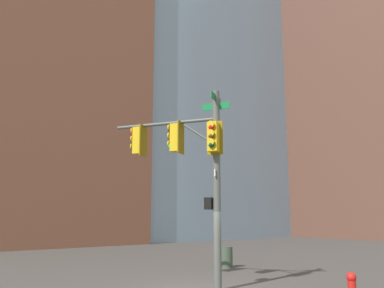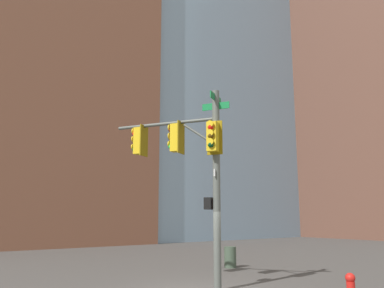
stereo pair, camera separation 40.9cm
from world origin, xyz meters
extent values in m
cylinder|color=#4C514C|center=(0.37, 0.44, 3.34)|extent=(0.25, 0.25, 6.67)
cylinder|color=#4C514C|center=(-1.34, -0.53, 5.68)|extent=(3.49, 2.06, 0.12)
cylinder|color=#4C514C|center=(-0.24, 0.09, 5.23)|extent=(0.94, 0.59, 0.75)
cube|color=#0F6B33|center=(0.37, 0.44, 6.42)|extent=(0.54, 0.92, 0.24)
cube|color=#0F6B33|center=(0.37, 0.44, 6.12)|extent=(0.88, 0.52, 0.24)
cube|color=white|center=(0.37, 0.44, 3.78)|extent=(0.25, 0.41, 0.24)
cube|color=gold|center=(-0.95, -0.31, 5.12)|extent=(0.46, 0.46, 1.00)
cube|color=#7D640C|center=(-0.78, -0.21, 5.12)|extent=(0.30, 0.49, 1.16)
sphere|color=#470A07|center=(-1.12, -0.41, 5.42)|extent=(0.20, 0.20, 0.20)
cylinder|color=gold|center=(-1.18, -0.44, 5.51)|extent=(0.15, 0.22, 0.23)
sphere|color=#4C330A|center=(-1.12, -0.41, 5.12)|extent=(0.20, 0.20, 0.20)
cylinder|color=gold|center=(-1.18, -0.44, 5.21)|extent=(0.15, 0.22, 0.23)
sphere|color=green|center=(-1.12, -0.41, 4.82)|extent=(0.20, 0.20, 0.20)
cylinder|color=gold|center=(-1.18, -0.44, 4.91)|extent=(0.15, 0.22, 0.23)
cube|color=gold|center=(-2.27, -1.06, 5.12)|extent=(0.46, 0.46, 1.00)
cube|color=#7D640C|center=(-2.10, -0.97, 5.12)|extent=(0.30, 0.49, 1.16)
sphere|color=red|center=(-2.44, -1.16, 5.42)|extent=(0.20, 0.20, 0.20)
cylinder|color=gold|center=(-2.50, -1.19, 5.51)|extent=(0.15, 0.22, 0.23)
sphere|color=#4C330A|center=(-2.44, -1.16, 5.12)|extent=(0.20, 0.20, 0.20)
cylinder|color=gold|center=(-2.50, -1.19, 5.21)|extent=(0.15, 0.22, 0.23)
sphere|color=#0A3819|center=(-2.44, -1.16, 4.82)|extent=(0.20, 0.20, 0.20)
cylinder|color=gold|center=(-2.50, -1.19, 4.91)|extent=(0.15, 0.22, 0.23)
cube|color=gold|center=(0.53, 0.16, 4.98)|extent=(0.46, 0.46, 1.00)
cube|color=#7D640C|center=(0.44, 0.33, 4.98)|extent=(0.49, 0.30, 1.16)
sphere|color=red|center=(0.64, -0.02, 5.28)|extent=(0.20, 0.20, 0.20)
cylinder|color=gold|center=(0.67, -0.07, 5.37)|extent=(0.22, 0.15, 0.23)
sphere|color=#4C330A|center=(0.64, -0.02, 4.98)|extent=(0.20, 0.20, 0.20)
cylinder|color=gold|center=(0.67, -0.07, 5.07)|extent=(0.22, 0.15, 0.23)
sphere|color=#0A3819|center=(0.64, -0.02, 4.68)|extent=(0.20, 0.20, 0.20)
cylinder|color=gold|center=(0.67, -0.07, 4.77)|extent=(0.22, 0.15, 0.23)
cube|color=black|center=(0.13, 0.31, 2.77)|extent=(0.40, 0.44, 0.40)
cube|color=#EA5914|center=(0.02, 0.24, 2.77)|extent=(0.14, 0.23, 0.28)
sphere|color=red|center=(4.32, 1.69, 0.74)|extent=(0.26, 0.26, 0.26)
cylinder|color=#384738|center=(-3.70, 4.72, 0.47)|extent=(0.56, 0.56, 0.95)
cube|color=brown|center=(-29.63, 0.36, 21.22)|extent=(20.45, 20.60, 42.45)
cube|color=#845B47|center=(-53.56, 7.76, 24.80)|extent=(20.87, 15.72, 49.59)
camera|label=1|loc=(10.33, -8.63, 2.34)|focal=37.33mm
camera|label=2|loc=(10.58, -8.30, 2.34)|focal=37.33mm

